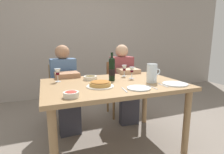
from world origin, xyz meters
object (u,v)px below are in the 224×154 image
at_px(wine_bottle, 112,69).
at_px(wine_glass_right_diner, 58,72).
at_px(baked_tart, 100,84).
at_px(wine_glass_centre, 132,70).
at_px(chair_right, 119,84).
at_px(olive_bowl, 90,77).
at_px(water_pitcher, 152,74).
at_px(dinner_plate_left_setting, 139,88).
at_px(dinner_plate_right_setting, 175,84).
at_px(diner_right, 124,80).
at_px(dining_table, 113,91).
at_px(wine_glass_left_diner, 124,68).
at_px(salad_bowl, 71,94).
at_px(diner_left, 65,85).
at_px(chair_left, 63,90).

distance_m(wine_bottle, wine_glass_right_diner, 0.61).
relative_size(baked_tart, wine_glass_centre, 1.93).
bearing_deg(chair_right, olive_bowl, 48.96).
bearing_deg(water_pitcher, dinner_plate_left_setting, -144.79).
height_order(wine_glass_right_diner, dinner_plate_right_setting, wine_glass_right_diner).
bearing_deg(diner_right, dining_table, 60.21).
xyz_separation_m(olive_bowl, diner_right, (0.64, 0.42, -0.17)).
height_order(wine_glass_left_diner, dinner_plate_right_setting, wine_glass_left_diner).
distance_m(wine_glass_left_diner, wine_glass_centre, 0.17).
distance_m(water_pitcher, diner_right, 0.84).
xyz_separation_m(salad_bowl, wine_glass_left_diner, (0.78, 0.67, 0.07)).
xyz_separation_m(wine_glass_left_diner, dinner_plate_left_setting, (-0.14, -0.62, -0.10)).
height_order(dining_table, salad_bowl, salad_bowl).
relative_size(baked_tart, wine_glass_left_diner, 1.88).
distance_m(baked_tart, wine_glass_right_diner, 0.55).
bearing_deg(wine_glass_left_diner, dinner_plate_left_setting, -102.23).
bearing_deg(dining_table, diner_right, 56.63).
bearing_deg(olive_bowl, baked_tart, -88.35).
relative_size(wine_bottle, chair_right, 0.37).
distance_m(olive_bowl, wine_glass_right_diner, 0.38).
xyz_separation_m(wine_glass_left_diner, wine_glass_right_diner, (-0.83, -0.03, 0.00)).
height_order(wine_bottle, dinner_plate_left_setting, wine_bottle).
xyz_separation_m(water_pitcher, olive_bowl, (-0.60, 0.38, -0.06)).
bearing_deg(baked_tart, wine_glass_centre, 27.59).
distance_m(diner_left, diner_right, 0.89).
bearing_deg(dinner_plate_left_setting, wine_glass_left_diner, 77.77).
relative_size(olive_bowl, chair_left, 0.18).
xyz_separation_m(wine_glass_left_diner, diner_left, (-0.72, 0.37, -0.25)).
xyz_separation_m(wine_glass_left_diner, dinner_plate_right_setting, (0.31, -0.61, -0.10)).
bearing_deg(wine_bottle, wine_glass_centre, 4.11).
bearing_deg(dinner_plate_right_setting, wine_glass_right_diner, 153.13).
relative_size(dining_table, chair_left, 1.72).
bearing_deg(wine_glass_centre, dinner_plate_left_setting, -109.17).
bearing_deg(wine_glass_right_diner, salad_bowl, -85.19).
relative_size(wine_glass_centre, chair_right, 0.16).
height_order(water_pitcher, wine_glass_centre, water_pitcher).
bearing_deg(wine_glass_right_diner, wine_glass_left_diner, 2.11).
bearing_deg(dinner_plate_left_setting, olive_bowl, 120.33).
bearing_deg(diner_right, olive_bowl, 37.14).
bearing_deg(diner_right, baked_tart, 55.07).
distance_m(wine_bottle, diner_left, 0.78).
bearing_deg(baked_tart, diner_left, 108.13).
xyz_separation_m(wine_bottle, water_pitcher, (0.38, -0.25, -0.05)).
height_order(dinner_plate_right_setting, chair_left, chair_left).
bearing_deg(water_pitcher, wine_glass_right_diner, 157.23).
xyz_separation_m(baked_tart, dinner_plate_left_setting, (0.32, -0.20, -0.02)).
distance_m(chair_left, diner_left, 0.26).
relative_size(dining_table, wine_glass_right_diner, 10.06).
xyz_separation_m(chair_left, chair_right, (0.91, 0.00, 0.00)).
bearing_deg(baked_tart, water_pitcher, -1.49).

